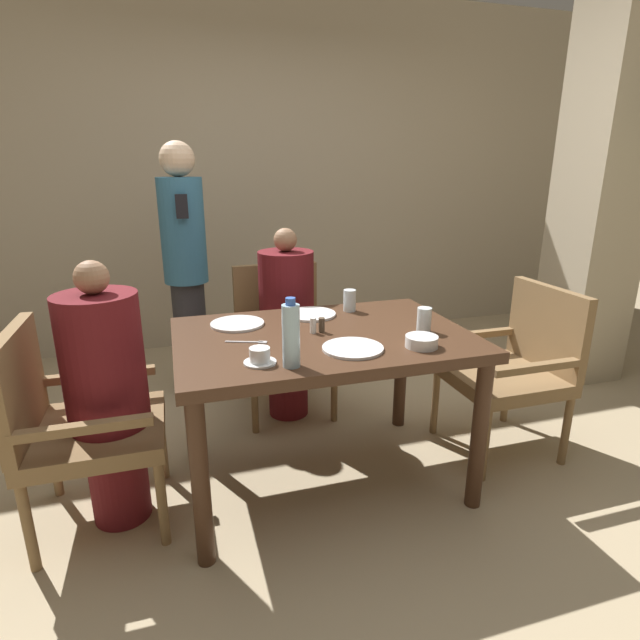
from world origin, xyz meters
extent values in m
plane|color=tan|center=(0.00, 0.00, 0.00)|extent=(16.00, 16.00, 0.00)
cube|color=tan|center=(0.00, 2.21, 1.40)|extent=(8.00, 0.06, 2.80)
cube|color=#BCAD8E|center=(2.18, 0.73, 1.35)|extent=(0.45, 0.45, 2.70)
cube|color=#422819|center=(0.00, 0.00, 0.73)|extent=(1.31, 0.90, 0.05)
cylinder|color=#422819|center=(-0.59, -0.39, 0.35)|extent=(0.07, 0.07, 0.70)
cylinder|color=#422819|center=(0.59, -0.39, 0.35)|extent=(0.07, 0.07, 0.70)
cylinder|color=#422819|center=(-0.59, 0.39, 0.35)|extent=(0.07, 0.07, 0.70)
cylinder|color=#422819|center=(0.59, 0.39, 0.35)|extent=(0.07, 0.07, 0.70)
cube|color=brown|center=(-0.98, 0.00, 0.42)|extent=(0.54, 0.54, 0.07)
cube|color=brown|center=(-1.23, 0.00, 0.67)|extent=(0.05, 0.54, 0.43)
cube|color=brown|center=(-0.98, 0.25, 0.57)|extent=(0.48, 0.04, 0.04)
cube|color=brown|center=(-0.98, -0.25, 0.57)|extent=(0.48, 0.04, 0.04)
cylinder|color=brown|center=(-0.74, 0.24, 0.19)|extent=(0.04, 0.04, 0.38)
cylinder|color=brown|center=(-0.74, -0.24, 0.19)|extent=(0.04, 0.04, 0.38)
cylinder|color=brown|center=(-1.22, 0.24, 0.19)|extent=(0.04, 0.04, 0.38)
cylinder|color=brown|center=(-1.22, -0.24, 0.19)|extent=(0.04, 0.04, 0.38)
cylinder|color=#5B1419|center=(-0.92, 0.00, 0.23)|extent=(0.24, 0.24, 0.45)
cylinder|color=#5B1419|center=(-0.92, 0.00, 0.73)|extent=(0.32, 0.32, 0.55)
sphere|color=#997051|center=(-0.92, 0.00, 1.07)|extent=(0.13, 0.13, 0.13)
cube|color=brown|center=(0.00, 0.78, 0.42)|extent=(0.54, 0.54, 0.07)
cube|color=brown|center=(0.00, 1.03, 0.67)|extent=(0.54, 0.05, 0.43)
cube|color=brown|center=(0.25, 0.78, 0.57)|extent=(0.04, 0.48, 0.04)
cube|color=brown|center=(-0.25, 0.78, 0.57)|extent=(0.04, 0.48, 0.04)
cylinder|color=brown|center=(0.24, 0.54, 0.19)|extent=(0.04, 0.04, 0.38)
cylinder|color=brown|center=(-0.24, 0.54, 0.19)|extent=(0.04, 0.04, 0.38)
cylinder|color=brown|center=(0.24, 1.02, 0.19)|extent=(0.04, 0.04, 0.38)
cylinder|color=brown|center=(-0.24, 1.02, 0.19)|extent=(0.04, 0.04, 0.38)
cylinder|color=#5B1419|center=(0.00, 0.72, 0.23)|extent=(0.24, 0.24, 0.45)
cylinder|color=#5B1419|center=(0.00, 0.72, 0.73)|extent=(0.32, 0.32, 0.56)
sphere|color=#997051|center=(0.00, 0.72, 1.08)|extent=(0.13, 0.13, 0.13)
cube|color=brown|center=(0.98, 0.00, 0.42)|extent=(0.54, 0.54, 0.07)
cube|color=brown|center=(1.23, 0.00, 0.67)|extent=(0.05, 0.54, 0.43)
cube|color=brown|center=(0.98, -0.25, 0.57)|extent=(0.48, 0.04, 0.04)
cube|color=brown|center=(0.98, 0.25, 0.57)|extent=(0.48, 0.04, 0.04)
cylinder|color=brown|center=(0.74, -0.24, 0.19)|extent=(0.04, 0.04, 0.38)
cylinder|color=brown|center=(0.74, 0.24, 0.19)|extent=(0.04, 0.04, 0.38)
cylinder|color=brown|center=(1.22, -0.24, 0.19)|extent=(0.04, 0.04, 0.38)
cylinder|color=brown|center=(1.22, 0.24, 0.19)|extent=(0.04, 0.04, 0.38)
cylinder|color=#2D2D33|center=(-0.54, 1.22, 0.38)|extent=(0.21, 0.21, 0.76)
cylinder|color=teal|center=(-0.54, 1.22, 1.09)|extent=(0.28, 0.28, 0.65)
sphere|color=beige|center=(-0.54, 1.22, 1.52)|extent=(0.21, 0.21, 0.21)
cube|color=black|center=(-0.54, 1.06, 1.25)|extent=(0.07, 0.01, 0.14)
cylinder|color=white|center=(-0.35, 0.24, 0.76)|extent=(0.25, 0.25, 0.01)
cylinder|color=white|center=(0.03, 0.29, 0.76)|extent=(0.25, 0.25, 0.01)
cylinder|color=white|center=(0.06, -0.23, 0.76)|extent=(0.25, 0.25, 0.01)
cylinder|color=white|center=(-0.33, -0.27, 0.76)|extent=(0.13, 0.13, 0.01)
cylinder|color=white|center=(-0.33, -0.27, 0.79)|extent=(0.08, 0.08, 0.06)
cylinder|color=white|center=(0.34, -0.29, 0.78)|extent=(0.14, 0.14, 0.05)
cylinder|color=#A3C6DB|center=(-0.23, -0.33, 0.87)|extent=(0.07, 0.07, 0.24)
cylinder|color=#3359B2|center=(-0.23, -0.33, 1.01)|extent=(0.04, 0.04, 0.03)
cylinder|color=silver|center=(0.24, 0.31, 0.81)|extent=(0.06, 0.06, 0.11)
cylinder|color=silver|center=(0.45, -0.11, 0.81)|extent=(0.06, 0.06, 0.11)
cylinder|color=white|center=(-0.04, 0.02, 0.79)|extent=(0.03, 0.03, 0.07)
cylinder|color=#4C3D2D|center=(0.00, 0.02, 0.79)|extent=(0.03, 0.03, 0.07)
cube|color=silver|center=(-0.36, -0.02, 0.76)|extent=(0.16, 0.06, 0.00)
cube|color=silver|center=(-0.28, -0.04, 0.76)|extent=(0.04, 0.03, 0.00)
camera|label=1|loc=(-0.63, -2.03, 1.47)|focal=28.00mm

